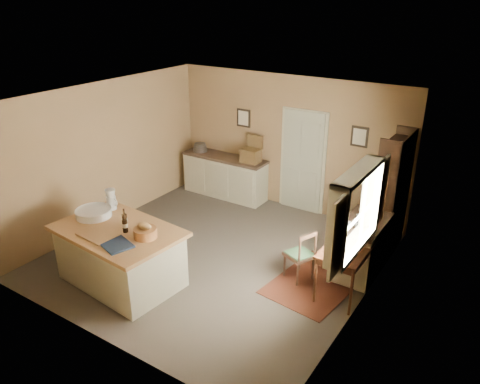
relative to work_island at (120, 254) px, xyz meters
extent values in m
plane|color=brown|center=(0.79, 1.41, -0.48)|extent=(5.00, 5.00, 0.00)
cube|color=#92704B|center=(0.79, 3.91, 0.87)|extent=(5.00, 0.10, 2.70)
cube|color=#92704B|center=(0.79, -1.09, 0.87)|extent=(5.00, 0.10, 2.70)
cube|color=#92704B|center=(-1.71, 1.41, 0.87)|extent=(0.10, 5.00, 2.70)
cube|color=#92704B|center=(3.29, 1.41, 0.87)|extent=(0.10, 5.00, 2.70)
plane|color=silver|center=(0.79, 1.41, 2.22)|extent=(5.00, 5.00, 0.00)
cube|color=#A6A78D|center=(1.14, 3.88, 0.57)|extent=(0.97, 0.06, 2.11)
cube|color=black|center=(-0.26, 3.89, 1.24)|extent=(0.32, 0.02, 0.38)
cube|color=beige|center=(-0.26, 3.88, 1.24)|extent=(0.24, 0.01, 0.30)
cube|color=black|center=(2.24, 3.89, 1.24)|extent=(0.32, 0.02, 0.38)
cube|color=beige|center=(2.24, 3.88, 1.24)|extent=(0.24, 0.01, 0.30)
cube|color=#B3AF8F|center=(3.16, 1.21, 0.54)|extent=(0.25, 1.32, 0.06)
cube|color=#B3AF8F|center=(3.16, 1.21, 1.60)|extent=(0.25, 1.32, 0.06)
cube|color=white|center=(3.28, 1.21, 1.07)|extent=(0.01, 1.20, 1.00)
cube|color=#B3AF8F|center=(3.25, 0.39, 1.07)|extent=(0.04, 0.35, 1.00)
cube|color=#B3AF8F|center=(3.25, 2.03, 1.07)|extent=(0.04, 0.35, 1.00)
cube|color=#B3AF8F|center=(0.01, 0.00, -0.06)|extent=(1.86, 1.26, 0.85)
cube|color=#AB7044|center=(0.01, 0.00, 0.40)|extent=(2.00, 1.40, 0.06)
cylinder|color=white|center=(-0.62, 0.11, 0.48)|extent=(0.55, 0.55, 0.11)
cube|color=#AB7044|center=(-0.07, -0.30, 0.44)|extent=(0.58, 0.43, 0.03)
cube|color=black|center=(0.36, -0.35, 0.44)|extent=(0.53, 0.47, 0.02)
cylinder|color=#93592D|center=(0.54, 0.04, 0.50)|extent=(0.33, 0.33, 0.14)
cylinder|color=black|center=(0.05, 0.12, 0.57)|extent=(0.08, 0.08, 0.29)
cylinder|color=black|center=(0.18, 0.00, 0.57)|extent=(0.08, 0.08, 0.29)
cube|color=#B3AF8F|center=(-0.56, 3.61, -0.06)|extent=(1.88, 0.52, 0.85)
cube|color=#332319|center=(-0.56, 3.61, 0.39)|extent=(1.92, 0.55, 0.05)
cube|color=#4F371B|center=(0.10, 3.61, 0.56)|extent=(0.38, 0.28, 0.28)
cylinder|color=#59544F|center=(-1.22, 3.61, 0.51)|extent=(0.32, 0.32, 0.18)
cube|color=#542610|center=(2.54, 1.59, -0.48)|extent=(1.28, 1.72, 0.01)
cube|color=#3C1E10|center=(2.99, 1.59, 0.27)|extent=(0.61, 1.01, 0.03)
cube|color=#3C1E10|center=(2.99, 1.59, 0.20)|extent=(0.55, 0.95, 0.10)
cube|color=silver|center=(2.94, 1.59, 0.29)|extent=(0.22, 0.30, 0.01)
cylinder|color=black|center=(3.09, 1.87, 0.31)|extent=(0.05, 0.05, 0.05)
cylinder|color=#3C1E10|center=(2.72, 1.13, -0.12)|extent=(0.04, 0.04, 0.72)
cylinder|color=#3C1E10|center=(3.26, 1.13, -0.12)|extent=(0.04, 0.04, 0.72)
cylinder|color=#3C1E10|center=(2.72, 2.05, -0.12)|extent=(0.04, 0.04, 0.72)
cylinder|color=#3C1E10|center=(3.26, 2.05, -0.12)|extent=(0.04, 0.04, 0.72)
cube|color=#B3AF8F|center=(2.99, 2.26, -0.06)|extent=(0.59, 1.06, 0.85)
cube|color=#332319|center=(2.99, 2.26, 0.39)|extent=(0.62, 1.10, 0.05)
cylinder|color=silver|center=(2.96, 2.10, 0.46)|extent=(0.26, 0.26, 0.09)
cube|color=black|center=(3.10, 2.81, 0.56)|extent=(0.35, 0.04, 2.08)
cube|color=black|center=(3.10, 3.71, 0.56)|extent=(0.35, 0.04, 2.08)
cube|color=black|center=(3.27, 3.26, 0.56)|extent=(0.02, 0.93, 2.08)
cube|color=black|center=(3.10, 3.26, -0.43)|extent=(0.35, 0.89, 0.03)
cube|color=black|center=(3.10, 3.26, 0.09)|extent=(0.35, 0.89, 0.03)
cube|color=black|center=(3.10, 3.26, 0.61)|extent=(0.35, 0.89, 0.03)
cube|color=black|center=(3.10, 3.26, 1.02)|extent=(0.35, 0.89, 0.03)
cube|color=black|center=(3.10, 3.26, 1.44)|extent=(0.35, 0.89, 0.03)
cylinder|color=white|center=(3.10, 3.26, 0.67)|extent=(0.12, 0.12, 0.11)
camera|label=1|loc=(4.88, -4.16, 3.67)|focal=35.00mm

